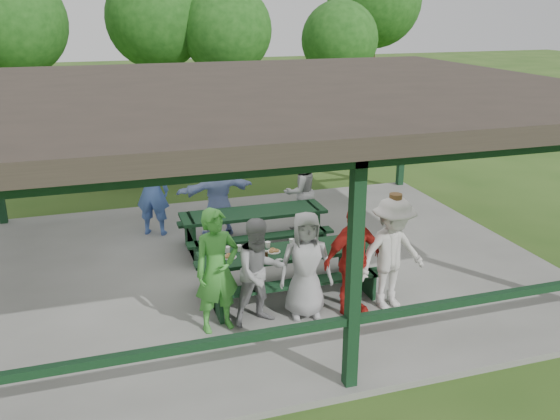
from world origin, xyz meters
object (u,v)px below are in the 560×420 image
object	(u,v)px
spectator_grey	(300,191)
spectator_lblue	(218,193)
contestant_green	(217,271)
farm_trailer	(123,156)
contestant_grey_left	(260,272)
contestant_grey_mid	(306,265)
contestant_white_fedora	(392,253)
picnic_table_near	(287,266)
picnic_table_far	(254,225)
spectator_blue	(152,190)
contestant_red	(353,260)
pickup_truck	(251,130)

from	to	relation	value
spectator_grey	spectator_lblue	bearing A→B (deg)	-27.41
contestant_green	farm_trailer	xyz separation A→B (m)	(-0.77, 8.97, -0.38)
contestant_grey_left	contestant_grey_mid	distance (m)	0.72
contestant_white_fedora	farm_trailer	xyz separation A→B (m)	(-3.45, 9.12, -0.37)
spectator_lblue	spectator_grey	world-z (taller)	spectator_lblue
spectator_grey	contestant_grey_left	bearing A→B (deg)	40.90
picnic_table_near	spectator_lblue	bearing A→B (deg)	99.91
picnic_table_far	contestant_green	size ratio (longest dim) A/B	1.51
spectator_blue	picnic_table_far	bearing A→B (deg)	166.52
picnic_table_far	spectator_blue	world-z (taller)	spectator_blue
contestant_green	spectator_grey	size ratio (longest dim) A/B	1.13
picnic_table_near	contestant_green	xyz separation A→B (m)	(-1.30, -0.78, 0.44)
contestant_red	spectator_blue	bearing A→B (deg)	106.65
contestant_green	picnic_table_far	bearing A→B (deg)	53.97
spectator_blue	contestant_red	bearing A→B (deg)	144.14
spectator_blue	pickup_truck	xyz separation A→B (m)	(3.87, 6.83, -0.34)
contestant_red	picnic_table_far	bearing A→B (deg)	90.54
picnic_table_near	contestant_grey_mid	xyz separation A→B (m)	(0.03, -0.77, 0.34)
contestant_grey_mid	contestant_white_fedora	size ratio (longest dim) A/B	0.89
contestant_green	farm_trailer	bearing A→B (deg)	83.70
contestant_grey_left	pickup_truck	xyz separation A→B (m)	(2.77, 10.96, -0.21)
contestant_white_fedora	contestant_green	bearing A→B (deg)	167.62
pickup_truck	contestant_grey_mid	bearing A→B (deg)	-167.85
picnic_table_far	contestant_red	bearing A→B (deg)	-75.80
picnic_table_far	contestant_grey_mid	world-z (taller)	contestant_grey_mid
contestant_green	contestant_red	size ratio (longest dim) A/B	1.05
spectator_blue	spectator_lblue	bearing A→B (deg)	-173.63
contestant_green	contestant_white_fedora	distance (m)	2.68
spectator_lblue	picnic_table_far	bearing A→B (deg)	108.49
contestant_red	spectator_lblue	xyz separation A→B (m)	(-1.24, 3.88, 0.00)
contestant_green	contestant_red	bearing A→B (deg)	-15.82
pickup_truck	farm_trailer	distance (m)	4.61
contestant_grey_left	spectator_grey	world-z (taller)	contestant_grey_left
picnic_table_near	picnic_table_far	distance (m)	2.00
picnic_table_near	pickup_truck	size ratio (longest dim) A/B	0.56
contestant_white_fedora	spectator_lblue	bearing A→B (deg)	106.94
contestant_green	spectator_lblue	size ratio (longest dim) A/B	1.05
contestant_grey_mid	spectator_blue	size ratio (longest dim) A/B	0.87
picnic_table_far	farm_trailer	xyz separation A→B (m)	(-2.06, 6.19, 0.06)
spectator_grey	contestant_white_fedora	bearing A→B (deg)	71.52
contestant_grey_left	contestant_white_fedora	size ratio (longest dim) A/B	0.88
contestant_grey_left	farm_trailer	distance (m)	9.10
contestant_grey_left	contestant_grey_mid	world-z (taller)	contestant_grey_mid
contestant_grey_left	spectator_grey	bearing A→B (deg)	52.26
contestant_white_fedora	spectator_grey	size ratio (longest dim) A/B	1.14
picnic_table_far	contestant_green	bearing A→B (deg)	-114.80
spectator_blue	farm_trailer	world-z (taller)	spectator_blue
contestant_grey_left	spectator_blue	world-z (taller)	spectator_blue
contestant_red	farm_trailer	xyz separation A→B (m)	(-2.80, 9.13, -0.34)
contestant_green	contestant_grey_mid	distance (m)	1.34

